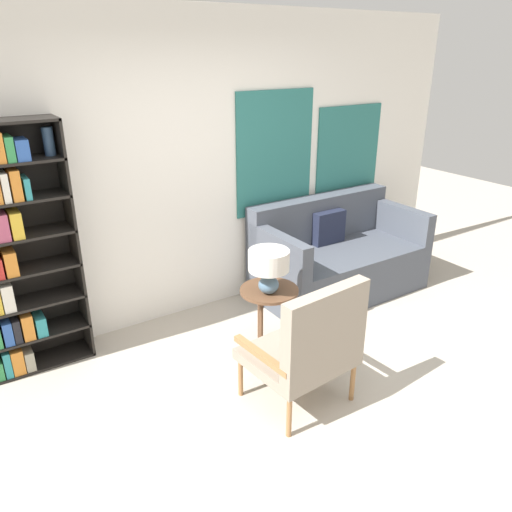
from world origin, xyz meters
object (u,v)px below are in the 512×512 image
object	(u,v)px
bookshelf	(7,254)
armchair	(311,344)
table_lamp	(269,265)
couch	(336,258)
side_table	(269,296)

from	to	relation	value
bookshelf	armchair	world-z (taller)	bookshelf
armchair	table_lamp	distance (m)	0.80
table_lamp	armchair	bearing A→B (deg)	-102.02
couch	side_table	distance (m)	1.34
side_table	bookshelf	bearing A→B (deg)	154.77
bookshelf	table_lamp	size ratio (longest dim) A/B	5.25
armchair	couch	world-z (taller)	armchair
bookshelf	table_lamp	bearing A→B (deg)	-27.14
armchair	side_table	xyz separation A→B (m)	(0.20, 0.78, -0.04)
couch	table_lamp	xyz separation A→B (m)	(-1.26, -0.59, 0.45)
side_table	table_lamp	world-z (taller)	table_lamp
bookshelf	table_lamp	xyz separation A→B (m)	(1.71, -0.88, -0.18)
bookshelf	couch	bearing A→B (deg)	-5.51
couch	table_lamp	size ratio (longest dim) A/B	4.69
bookshelf	table_lamp	world-z (taller)	bookshelf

